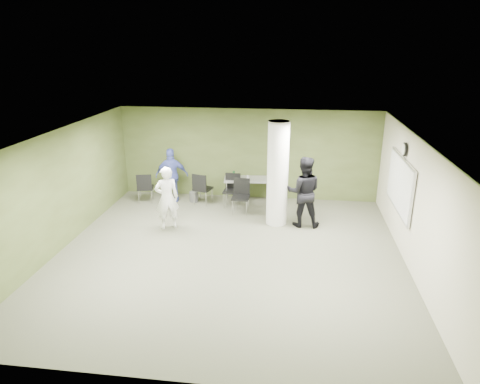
# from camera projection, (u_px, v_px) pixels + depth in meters

# --- Properties ---
(floor) EXTENTS (8.00, 8.00, 0.00)m
(floor) POSITION_uv_depth(u_px,v_px,m) (229.00, 255.00, 9.96)
(floor) COLOR #4C4E3D
(floor) RESTS_ON ground
(ceiling) EXTENTS (8.00, 8.00, 0.00)m
(ceiling) POSITION_uv_depth(u_px,v_px,m) (228.00, 136.00, 9.03)
(ceiling) COLOR white
(ceiling) RESTS_ON wall_back
(wall_back) EXTENTS (8.00, 2.80, 0.02)m
(wall_back) POSITION_uv_depth(u_px,v_px,m) (248.00, 154.00, 13.24)
(wall_back) COLOR #444F25
(wall_back) RESTS_ON floor
(wall_left) EXTENTS (0.02, 8.00, 2.80)m
(wall_left) POSITION_uv_depth(u_px,v_px,m) (59.00, 191.00, 9.98)
(wall_left) COLOR #444F25
(wall_left) RESTS_ON floor
(wall_right_cream) EXTENTS (0.02, 8.00, 2.80)m
(wall_right_cream) POSITION_uv_depth(u_px,v_px,m) (416.00, 207.00, 9.01)
(wall_right_cream) COLOR beige
(wall_right_cream) RESTS_ON floor
(column) EXTENTS (0.56, 0.56, 2.80)m
(column) POSITION_uv_depth(u_px,v_px,m) (278.00, 174.00, 11.25)
(column) COLOR silver
(column) RESTS_ON floor
(whiteboard) EXTENTS (0.05, 2.30, 1.30)m
(whiteboard) POSITION_uv_depth(u_px,v_px,m) (400.00, 184.00, 10.11)
(whiteboard) COLOR silver
(whiteboard) RESTS_ON wall_right_cream
(wall_clock) EXTENTS (0.06, 0.32, 0.32)m
(wall_clock) POSITION_uv_depth(u_px,v_px,m) (404.00, 149.00, 9.83)
(wall_clock) COLOR black
(wall_clock) RESTS_ON wall_right_cream
(folding_table) EXTENTS (1.63, 0.85, 0.99)m
(folding_table) POSITION_uv_depth(u_px,v_px,m) (250.00, 180.00, 13.03)
(folding_table) COLOR gray
(folding_table) RESTS_ON floor
(wastebasket) EXTENTS (0.27, 0.27, 0.31)m
(wastebasket) POSITION_uv_depth(u_px,v_px,m) (194.00, 197.00, 13.23)
(wastebasket) COLOR #4C4C4C
(wastebasket) RESTS_ON floor
(chair_back_left) EXTENTS (0.56, 0.56, 0.94)m
(chair_back_left) POSITION_uv_depth(u_px,v_px,m) (145.00, 186.00, 13.00)
(chair_back_left) COLOR black
(chair_back_left) RESTS_ON floor
(chair_back_right) EXTENTS (0.60, 0.60, 0.98)m
(chair_back_right) POSITION_uv_depth(u_px,v_px,m) (201.00, 187.00, 12.85)
(chair_back_right) COLOR black
(chair_back_right) RESTS_ON floor
(chair_table_left) EXTENTS (0.50, 0.50, 0.96)m
(chair_table_left) POSITION_uv_depth(u_px,v_px,m) (232.00, 187.00, 12.83)
(chair_table_left) COLOR black
(chair_table_left) RESTS_ON floor
(chair_table_right) EXTENTS (0.50, 0.50, 0.99)m
(chair_table_right) POSITION_uv_depth(u_px,v_px,m) (241.00, 193.00, 12.28)
(chair_table_right) COLOR black
(chair_table_right) RESTS_ON floor
(woman_white) EXTENTS (0.73, 0.64, 1.69)m
(woman_white) POSITION_uv_depth(u_px,v_px,m) (167.00, 198.00, 11.12)
(woman_white) COLOR white
(woman_white) RESTS_ON floor
(man_black) EXTENTS (0.93, 0.73, 1.90)m
(man_black) POSITION_uv_depth(u_px,v_px,m) (304.00, 192.00, 11.25)
(man_black) COLOR black
(man_black) RESTS_ON floor
(man_blue) EXTENTS (1.05, 0.60, 1.68)m
(man_blue) POSITION_uv_depth(u_px,v_px,m) (172.00, 175.00, 13.02)
(man_blue) COLOR #424EA5
(man_blue) RESTS_ON floor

